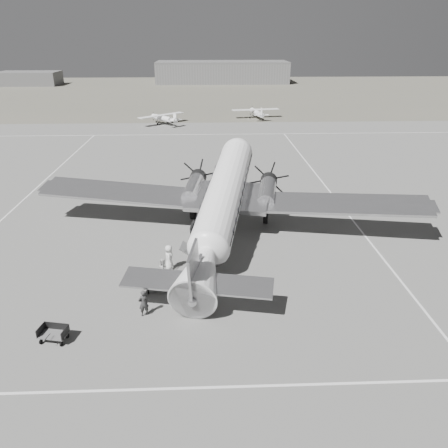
{
  "coord_description": "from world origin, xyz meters",
  "views": [
    {
      "loc": [
        -0.35,
        -29.04,
        14.58
      ],
      "look_at": [
        0.78,
        -0.67,
        2.2
      ],
      "focal_mm": 35.0,
      "sensor_mm": 36.0,
      "label": 1
    }
  ],
  "objects_px": {
    "light_plane_left": "(163,119)",
    "hangar_main": "(222,72)",
    "ramp_agent": "(163,269)",
    "shed_secondary": "(29,78)",
    "ground_crew": "(144,303)",
    "dc3_airliner": "(223,203)",
    "baggage_cart_far": "(54,334)",
    "baggage_cart_near": "(158,283)",
    "passenger": "(169,258)",
    "light_plane_right": "(256,113)"
  },
  "relations": [
    {
      "from": "light_plane_left",
      "to": "hangar_main",
      "type": "bearing_deg",
      "value": 38.73
    },
    {
      "from": "ramp_agent",
      "to": "shed_secondary",
      "type": "bearing_deg",
      "value": 42.74
    },
    {
      "from": "ground_crew",
      "to": "ramp_agent",
      "type": "distance_m",
      "value": 3.95
    },
    {
      "from": "shed_secondary",
      "to": "dc3_airliner",
      "type": "xyz_separation_m",
      "value": [
        55.78,
        -113.67,
        1.0
      ]
    },
    {
      "from": "light_plane_left",
      "to": "baggage_cart_far",
      "type": "height_order",
      "value": "light_plane_left"
    },
    {
      "from": "dc3_airliner",
      "to": "baggage_cart_near",
      "type": "distance_m",
      "value": 8.56
    },
    {
      "from": "shed_secondary",
      "to": "passenger",
      "type": "xyz_separation_m",
      "value": [
        52.01,
        -118.11,
        -1.11
      ]
    },
    {
      "from": "dc3_airliner",
      "to": "ramp_agent",
      "type": "bearing_deg",
      "value": -113.77
    },
    {
      "from": "light_plane_left",
      "to": "ramp_agent",
      "type": "distance_m",
      "value": 53.19
    },
    {
      "from": "light_plane_left",
      "to": "light_plane_right",
      "type": "relative_size",
      "value": 1.0
    },
    {
      "from": "dc3_airliner",
      "to": "light_plane_right",
      "type": "distance_m",
      "value": 53.41
    },
    {
      "from": "baggage_cart_near",
      "to": "ground_crew",
      "type": "bearing_deg",
      "value": -111.25
    },
    {
      "from": "baggage_cart_near",
      "to": "passenger",
      "type": "distance_m",
      "value": 2.61
    },
    {
      "from": "passenger",
      "to": "ground_crew",
      "type": "bearing_deg",
      "value": 163.28
    },
    {
      "from": "light_plane_right",
      "to": "baggage_cart_far",
      "type": "distance_m",
      "value": 66.78
    },
    {
      "from": "baggage_cart_near",
      "to": "ground_crew",
      "type": "relative_size",
      "value": 1.05
    },
    {
      "from": "shed_secondary",
      "to": "ramp_agent",
      "type": "height_order",
      "value": "shed_secondary"
    },
    {
      "from": "shed_secondary",
      "to": "passenger",
      "type": "distance_m",
      "value": 129.06
    },
    {
      "from": "ground_crew",
      "to": "dc3_airliner",
      "type": "bearing_deg",
      "value": -144.62
    },
    {
      "from": "light_plane_right",
      "to": "passenger",
      "type": "bearing_deg",
      "value": -111.71
    },
    {
      "from": "dc3_airliner",
      "to": "baggage_cart_near",
      "type": "xyz_separation_m",
      "value": [
        -4.28,
        -6.97,
        -2.53
      ]
    },
    {
      "from": "baggage_cart_far",
      "to": "ground_crew",
      "type": "xyz_separation_m",
      "value": [
        4.37,
        2.08,
        0.39
      ]
    },
    {
      "from": "shed_secondary",
      "to": "light_plane_left",
      "type": "height_order",
      "value": "shed_secondary"
    },
    {
      "from": "light_plane_left",
      "to": "ground_crew",
      "type": "relative_size",
      "value": 5.64
    },
    {
      "from": "light_plane_right",
      "to": "baggage_cart_far",
      "type": "xyz_separation_m",
      "value": [
        -17.42,
        -64.47,
        -0.52
      ]
    },
    {
      "from": "hangar_main",
      "to": "light_plane_left",
      "type": "xyz_separation_m",
      "value": [
        -12.92,
        -71.47,
        -2.36
      ]
    },
    {
      "from": "baggage_cart_near",
      "to": "passenger",
      "type": "height_order",
      "value": "passenger"
    },
    {
      "from": "light_plane_left",
      "to": "ramp_agent",
      "type": "height_order",
      "value": "light_plane_left"
    },
    {
      "from": "baggage_cart_near",
      "to": "baggage_cart_far",
      "type": "height_order",
      "value": "baggage_cart_near"
    },
    {
      "from": "light_plane_right",
      "to": "baggage_cart_far",
      "type": "relative_size",
      "value": 6.15
    },
    {
      "from": "baggage_cart_far",
      "to": "ground_crew",
      "type": "height_order",
      "value": "ground_crew"
    },
    {
      "from": "light_plane_left",
      "to": "baggage_cart_near",
      "type": "height_order",
      "value": "light_plane_left"
    },
    {
      "from": "shed_secondary",
      "to": "ground_crew",
      "type": "height_order",
      "value": "shed_secondary"
    },
    {
      "from": "passenger",
      "to": "dc3_airliner",
      "type": "bearing_deg",
      "value": -45.88
    },
    {
      "from": "shed_secondary",
      "to": "ground_crew",
      "type": "distance_m",
      "value": 133.45
    },
    {
      "from": "light_plane_left",
      "to": "ground_crew",
      "type": "height_order",
      "value": "light_plane_left"
    },
    {
      "from": "shed_secondary",
      "to": "dc3_airliner",
      "type": "relative_size",
      "value": 0.57
    },
    {
      "from": "hangar_main",
      "to": "baggage_cart_near",
      "type": "bearing_deg",
      "value": -93.87
    },
    {
      "from": "shed_secondary",
      "to": "baggage_cart_near",
      "type": "relative_size",
      "value": 10.71
    },
    {
      "from": "baggage_cart_near",
      "to": "ground_crew",
      "type": "xyz_separation_m",
      "value": [
        -0.53,
        -2.68,
        0.33
      ]
    },
    {
      "from": "ground_crew",
      "to": "ramp_agent",
      "type": "relative_size",
      "value": 1.07
    },
    {
      "from": "shed_secondary",
      "to": "ground_crew",
      "type": "relative_size",
      "value": 11.2
    },
    {
      "from": "hangar_main",
      "to": "shed_secondary",
      "type": "height_order",
      "value": "hangar_main"
    },
    {
      "from": "hangar_main",
      "to": "light_plane_right",
      "type": "height_order",
      "value": "hangar_main"
    },
    {
      "from": "baggage_cart_far",
      "to": "ramp_agent",
      "type": "height_order",
      "value": "ramp_agent"
    },
    {
      "from": "baggage_cart_far",
      "to": "ground_crew",
      "type": "bearing_deg",
      "value": 36.62
    },
    {
      "from": "baggage_cart_near",
      "to": "hangar_main",
      "type": "bearing_deg",
      "value": 76.08
    },
    {
      "from": "light_plane_right",
      "to": "passenger",
      "type": "height_order",
      "value": "light_plane_right"
    },
    {
      "from": "shed_secondary",
      "to": "ramp_agent",
      "type": "relative_size",
      "value": 11.97
    },
    {
      "from": "passenger",
      "to": "baggage_cart_near",
      "type": "bearing_deg",
      "value": 163.28
    }
  ]
}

